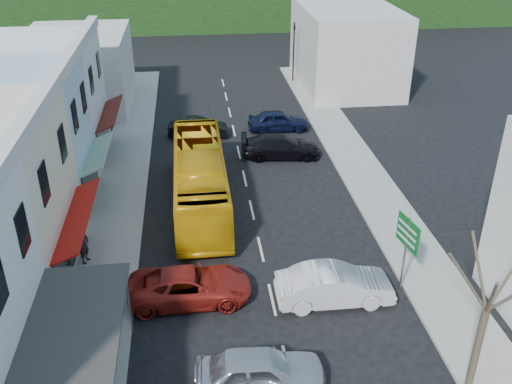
# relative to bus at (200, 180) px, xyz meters

# --- Properties ---
(ground) EXTENTS (120.00, 120.00, 0.00)m
(ground) POSITION_rel_bus_xyz_m (2.81, -8.97, -1.55)
(ground) COLOR black
(ground) RESTS_ON ground
(sidewalk_left) EXTENTS (3.00, 52.00, 0.15)m
(sidewalk_left) POSITION_rel_bus_xyz_m (-4.69, 1.03, -1.48)
(sidewalk_left) COLOR gray
(sidewalk_left) RESTS_ON ground
(sidewalk_right) EXTENTS (3.00, 52.00, 0.15)m
(sidewalk_right) POSITION_rel_bus_xyz_m (10.31, 1.03, -1.48)
(sidewalk_right) COLOR gray
(sidewalk_right) RESTS_ON ground
(distant_block_left) EXTENTS (8.00, 10.00, 6.00)m
(distant_block_left) POSITION_rel_bus_xyz_m (-9.19, 18.03, 1.45)
(distant_block_left) COLOR #B7B2A8
(distant_block_left) RESTS_ON ground
(distant_block_right) EXTENTS (8.00, 12.00, 7.00)m
(distant_block_right) POSITION_rel_bus_xyz_m (13.81, 21.03, 1.95)
(distant_block_right) COLOR #B7B2A8
(distant_block_right) RESTS_ON ground
(bus) EXTENTS (2.56, 11.61, 3.10)m
(bus) POSITION_rel_bus_xyz_m (0.00, 0.00, 0.00)
(bus) COLOR #E5A30C
(bus) RESTS_ON ground
(car_silver) EXTENTS (4.46, 1.95, 1.40)m
(car_silver) POSITION_rel_bus_xyz_m (1.65, -13.89, -0.85)
(car_silver) COLOR silver
(car_silver) RESTS_ON ground
(car_white) EXTENTS (4.41, 1.82, 1.40)m
(car_white) POSITION_rel_bus_xyz_m (5.46, -9.39, -0.85)
(car_white) COLOR silver
(car_white) RESTS_ON ground
(car_red) EXTENTS (4.60, 1.90, 1.40)m
(car_red) POSITION_rel_bus_xyz_m (-0.74, -8.54, -0.85)
(car_red) COLOR maroon
(car_red) RESTS_ON ground
(car_black_near) EXTENTS (4.65, 2.24, 1.40)m
(car_black_near) POSITION_rel_bus_xyz_m (5.56, 5.98, -0.85)
(car_black_near) COLOR black
(car_black_near) RESTS_ON ground
(car_navy_mid) EXTENTS (4.43, 1.86, 1.40)m
(car_navy_mid) POSITION_rel_bus_xyz_m (6.12, 10.73, -0.85)
(car_navy_mid) COLOR black
(car_navy_mid) RESTS_ON ground
(car_black_far) EXTENTS (4.52, 2.13, 1.40)m
(car_black_far) POSITION_rel_bus_xyz_m (0.15, 10.13, -0.85)
(car_black_far) COLOR black
(car_black_far) RESTS_ON ground
(pedestrian_left) EXTENTS (0.56, 0.69, 1.70)m
(pedestrian_left) POSITION_rel_bus_xyz_m (-5.69, -5.25, -0.55)
(pedestrian_left) COLOR black
(pedestrian_left) RESTS_ON sidewalk_left
(direction_sign) EXTENTS (0.80, 1.78, 3.81)m
(direction_sign) POSITION_rel_bus_xyz_m (8.61, -9.03, 0.35)
(direction_sign) COLOR #0C5A20
(direction_sign) RESTS_ON ground
(street_tree) EXTENTS (2.99, 2.99, 7.22)m
(street_tree) POSITION_rel_bus_xyz_m (9.11, -14.85, 2.06)
(street_tree) COLOR #3D3123
(street_tree) RESTS_ON ground
(traffic_signal) EXTENTS (0.80, 1.22, 5.49)m
(traffic_signal) POSITION_rel_bus_xyz_m (9.31, 22.42, 1.20)
(traffic_signal) COLOR black
(traffic_signal) RESTS_ON ground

